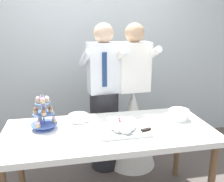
{
  "coord_description": "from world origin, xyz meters",
  "views": [
    {
      "loc": [
        -0.36,
        -1.9,
        1.67
      ],
      "look_at": [
        0.05,
        0.15,
        1.07
      ],
      "focal_mm": 39.3,
      "sensor_mm": 36.0,
      "label": 1
    }
  ],
  "objects_px": {
    "main_cake_tray": "(123,127)",
    "person_bride": "(133,118)",
    "round_cake": "(79,119)",
    "plate_stack": "(179,114)",
    "cupcake_stand": "(44,115)",
    "dessert_table": "(109,137)",
    "person_groom": "(104,107)"
  },
  "relations": [
    {
      "from": "person_groom",
      "to": "person_bride",
      "type": "relative_size",
      "value": 1.0
    },
    {
      "from": "plate_stack",
      "to": "person_groom",
      "type": "distance_m",
      "value": 0.84
    },
    {
      "from": "plate_stack",
      "to": "person_bride",
      "type": "relative_size",
      "value": 0.11
    },
    {
      "from": "plate_stack",
      "to": "cupcake_stand",
      "type": "bearing_deg",
      "value": 178.29
    },
    {
      "from": "dessert_table",
      "to": "round_cake",
      "type": "height_order",
      "value": "round_cake"
    },
    {
      "from": "plate_stack",
      "to": "person_bride",
      "type": "distance_m",
      "value": 0.67
    },
    {
      "from": "main_cake_tray",
      "to": "person_bride",
      "type": "height_order",
      "value": "person_bride"
    },
    {
      "from": "dessert_table",
      "to": "round_cake",
      "type": "xyz_separation_m",
      "value": [
        -0.25,
        0.22,
        0.11
      ]
    },
    {
      "from": "person_bride",
      "to": "main_cake_tray",
      "type": "bearing_deg",
      "value": -112.19
    },
    {
      "from": "round_cake",
      "to": "plate_stack",
      "type": "bearing_deg",
      "value": -7.77
    },
    {
      "from": "person_groom",
      "to": "person_bride",
      "type": "distance_m",
      "value": 0.37
    },
    {
      "from": "cupcake_stand",
      "to": "person_bride",
      "type": "distance_m",
      "value": 1.13
    },
    {
      "from": "main_cake_tray",
      "to": "dessert_table",
      "type": "bearing_deg",
      "value": 149.76
    },
    {
      "from": "plate_stack",
      "to": "round_cake",
      "type": "xyz_separation_m",
      "value": [
        -0.93,
        0.13,
        -0.02
      ]
    },
    {
      "from": "main_cake_tray",
      "to": "round_cake",
      "type": "bearing_deg",
      "value": 141.29
    },
    {
      "from": "main_cake_tray",
      "to": "plate_stack",
      "type": "relative_size",
      "value": 2.28
    },
    {
      "from": "main_cake_tray",
      "to": "person_bride",
      "type": "xyz_separation_m",
      "value": [
        0.29,
        0.71,
        -0.24
      ]
    },
    {
      "from": "cupcake_stand",
      "to": "person_groom",
      "type": "relative_size",
      "value": 0.18
    },
    {
      "from": "cupcake_stand",
      "to": "person_bride",
      "type": "bearing_deg",
      "value": 28.82
    },
    {
      "from": "cupcake_stand",
      "to": "round_cake",
      "type": "distance_m",
      "value": 0.33
    },
    {
      "from": "round_cake",
      "to": "person_bride",
      "type": "xyz_separation_m",
      "value": [
        0.65,
        0.43,
        -0.22
      ]
    },
    {
      "from": "person_groom",
      "to": "dessert_table",
      "type": "bearing_deg",
      "value": -95.81
    },
    {
      "from": "main_cake_tray",
      "to": "person_groom",
      "type": "relative_size",
      "value": 0.26
    },
    {
      "from": "cupcake_stand",
      "to": "main_cake_tray",
      "type": "distance_m",
      "value": 0.69
    },
    {
      "from": "round_cake",
      "to": "person_groom",
      "type": "height_order",
      "value": "person_groom"
    },
    {
      "from": "dessert_table",
      "to": "person_bride",
      "type": "distance_m",
      "value": 0.77
    },
    {
      "from": "dessert_table",
      "to": "plate_stack",
      "type": "bearing_deg",
      "value": 7.83
    },
    {
      "from": "round_cake",
      "to": "cupcake_stand",
      "type": "bearing_deg",
      "value": -163.2
    },
    {
      "from": "plate_stack",
      "to": "round_cake",
      "type": "height_order",
      "value": "plate_stack"
    },
    {
      "from": "cupcake_stand",
      "to": "round_cake",
      "type": "relative_size",
      "value": 1.27
    },
    {
      "from": "main_cake_tray",
      "to": "plate_stack",
      "type": "xyz_separation_m",
      "value": [
        0.58,
        0.16,
        0.01
      ]
    },
    {
      "from": "plate_stack",
      "to": "person_groom",
      "type": "height_order",
      "value": "person_groom"
    }
  ]
}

